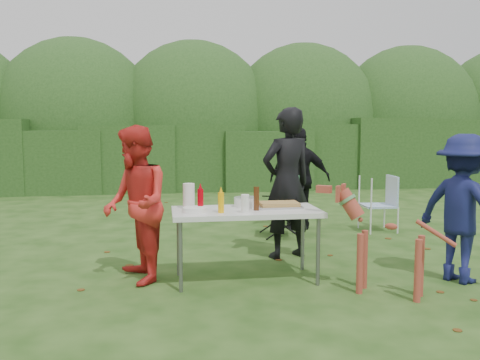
{
  "coord_description": "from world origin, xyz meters",
  "views": [
    {
      "loc": [
        -0.91,
        -4.83,
        1.58
      ],
      "look_at": [
        -0.07,
        0.62,
        1.0
      ],
      "focal_mm": 38.0,
      "sensor_mm": 36.0,
      "label": 1
    }
  ],
  "objects": [
    {
      "name": "ground",
      "position": [
        0.0,
        0.0,
        0.0
      ],
      "size": [
        80.0,
        80.0,
        0.0
      ],
      "primitive_type": "plane",
      "color": "#1E4211"
    },
    {
      "name": "hedge_row",
      "position": [
        0.0,
        8.0,
        0.85
      ],
      "size": [
        22.0,
        1.4,
        1.7
      ],
      "primitive_type": "cube",
      "color": "#23471C",
      "rests_on": "ground"
    },
    {
      "name": "shrub_backdrop",
      "position": [
        0.0,
        9.6,
        1.6
      ],
      "size": [
        20.0,
        2.6,
        3.2
      ],
      "primitive_type": "ellipsoid",
      "color": "#3D6628",
      "rests_on": "ground"
    },
    {
      "name": "folding_table",
      "position": [
        -0.07,
        0.22,
        0.69
      ],
      "size": [
        1.5,
        0.7,
        0.74
      ],
      "color": "silver",
      "rests_on": "ground"
    },
    {
      "name": "person_cook",
      "position": [
        0.57,
        1.07,
        0.9
      ],
      "size": [
        0.76,
        0.62,
        1.81
      ],
      "primitive_type": "imported",
      "rotation": [
        0.0,
        0.0,
        3.47
      ],
      "color": "black",
      "rests_on": "ground"
    },
    {
      "name": "person_red_jacket",
      "position": [
        -1.18,
        0.34,
        0.8
      ],
      "size": [
        0.79,
        0.91,
        1.6
      ],
      "primitive_type": "imported",
      "rotation": [
        0.0,
        0.0,
        -1.31
      ],
      "color": "red",
      "rests_on": "ground"
    },
    {
      "name": "person_black_puffy",
      "position": [
        1.19,
        2.72,
        0.79
      ],
      "size": [
        0.98,
        0.58,
        1.57
      ],
      "primitive_type": "imported",
      "rotation": [
        0.0,
        0.0,
        2.91
      ],
      "color": "black",
      "rests_on": "ground"
    },
    {
      "name": "child",
      "position": [
        2.1,
        -0.14,
        0.75
      ],
      "size": [
        0.95,
        1.12,
        1.51
      ],
      "primitive_type": "imported",
      "rotation": [
        0.0,
        0.0,
        2.06
      ],
      "color": "#13184A",
      "rests_on": "ground"
    },
    {
      "name": "dog",
      "position": [
        1.19,
        -0.44,
        0.5
      ],
      "size": [
        1.1,
        0.95,
        0.99
      ],
      "primitive_type": null,
      "rotation": [
        0.0,
        0.0,
        2.52
      ],
      "color": "#A2402F",
      "rests_on": "ground"
    },
    {
      "name": "camping_chair",
      "position": [
        0.77,
        2.18,
        0.45
      ],
      "size": [
        0.67,
        0.67,
        0.89
      ],
      "primitive_type": null,
      "rotation": [
        0.0,
        0.0,
        2.91
      ],
      "color": "#12321A",
      "rests_on": "ground"
    },
    {
      "name": "lawn_chair",
      "position": [
        2.32,
        2.38,
        0.43
      ],
      "size": [
        0.53,
        0.53,
        0.85
      ],
      "primitive_type": null,
      "rotation": [
        0.0,
        0.0,
        3.09
      ],
      "color": "#588FD3",
      "rests_on": "ground"
    },
    {
      "name": "food_tray",
      "position": [
        0.29,
        0.29,
        0.75
      ],
      "size": [
        0.45,
        0.3,
        0.02
      ],
      "primitive_type": "cube",
      "color": "#B7B7BA",
      "rests_on": "folding_table"
    },
    {
      "name": "focaccia_bread",
      "position": [
        0.29,
        0.29,
        0.78
      ],
      "size": [
        0.4,
        0.26,
        0.04
      ],
      "primitive_type": "cube",
      "color": "#B08745",
      "rests_on": "food_tray"
    },
    {
      "name": "mustard_bottle",
      "position": [
        -0.35,
        0.05,
        0.84
      ],
      "size": [
        0.06,
        0.06,
        0.2
      ],
      "primitive_type": "cylinder",
      "color": "#F6AE08",
      "rests_on": "folding_table"
    },
    {
      "name": "ketchup_bottle",
      "position": [
        -0.54,
        0.21,
        0.85
      ],
      "size": [
        0.06,
        0.06,
        0.22
      ],
      "primitive_type": "cylinder",
      "color": "#AB000B",
      "rests_on": "folding_table"
    },
    {
      "name": "beer_bottle",
      "position": [
        0.02,
        0.15,
        0.86
      ],
      "size": [
        0.06,
        0.06,
        0.24
      ],
      "primitive_type": "cylinder",
      "color": "#47230F",
      "rests_on": "folding_table"
    },
    {
      "name": "paper_towel_roll",
      "position": [
        -0.65,
        0.37,
        0.87
      ],
      "size": [
        0.12,
        0.12,
        0.26
      ],
      "primitive_type": "cylinder",
      "color": "white",
      "rests_on": "folding_table"
    },
    {
      "name": "cup_stack",
      "position": [
        -0.11,
        0.02,
        0.83
      ],
      "size": [
        0.08,
        0.08,
        0.18
      ],
      "primitive_type": "cylinder",
      "color": "white",
      "rests_on": "folding_table"
    },
    {
      "name": "pasta_bowl",
      "position": [
        -0.04,
        0.4,
        0.79
      ],
      "size": [
        0.26,
        0.26,
        0.1
      ],
      "primitive_type": "cylinder",
      "color": "silver",
      "rests_on": "folding_table"
    },
    {
      "name": "plate_stack",
      "position": [
        -0.6,
        0.13,
        0.77
      ],
      "size": [
        0.24,
        0.24,
        0.05
      ],
      "primitive_type": "cylinder",
      "color": "white",
      "rests_on": "folding_table"
    }
  ]
}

